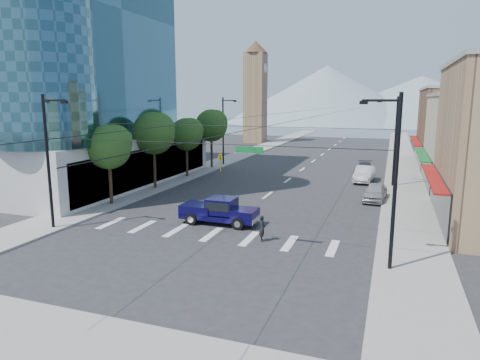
{
  "coord_description": "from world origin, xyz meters",
  "views": [
    {
      "loc": [
        10.54,
        -23.03,
        8.6
      ],
      "look_at": [
        0.43,
        5.25,
        3.0
      ],
      "focal_mm": 32.0,
      "sensor_mm": 36.0,
      "label": 1
    }
  ],
  "objects_px": {
    "pickup_truck": "(219,210)",
    "parked_car_mid": "(364,174)",
    "parked_car_near": "(375,192)",
    "parked_car_far": "(364,168)",
    "pedestrian": "(262,228)"
  },
  "relations": [
    {
      "from": "parked_car_near",
      "to": "parked_car_mid",
      "type": "bearing_deg",
      "value": 104.25
    },
    {
      "from": "parked_car_far",
      "to": "parked_car_near",
      "type": "bearing_deg",
      "value": -85.2
    },
    {
      "from": "pickup_truck",
      "to": "parked_car_mid",
      "type": "xyz_separation_m",
      "value": [
        8.62,
        19.95,
        -0.14
      ]
    },
    {
      "from": "parked_car_far",
      "to": "pickup_truck",
      "type": "bearing_deg",
      "value": -110.54
    },
    {
      "from": "parked_car_mid",
      "to": "parked_car_near",
      "type": "bearing_deg",
      "value": -76.93
    },
    {
      "from": "pedestrian",
      "to": "parked_car_mid",
      "type": "distance_m",
      "value": 23.04
    },
    {
      "from": "parked_car_near",
      "to": "parked_car_mid",
      "type": "distance_m",
      "value": 9.02
    },
    {
      "from": "pedestrian",
      "to": "parked_car_near",
      "type": "relative_size",
      "value": 0.37
    },
    {
      "from": "parked_car_mid",
      "to": "parked_car_far",
      "type": "bearing_deg",
      "value": 97.03
    },
    {
      "from": "parked_car_near",
      "to": "pedestrian",
      "type": "bearing_deg",
      "value": -109.31
    },
    {
      "from": "parked_car_mid",
      "to": "parked_car_far",
      "type": "relative_size",
      "value": 1.1
    },
    {
      "from": "pedestrian",
      "to": "parked_car_near",
      "type": "xyz_separation_m",
      "value": [
        6.12,
        13.67,
        -0.06
      ]
    },
    {
      "from": "pickup_truck",
      "to": "parked_car_near",
      "type": "relative_size",
      "value": 1.25
    },
    {
      "from": "pickup_truck",
      "to": "parked_car_mid",
      "type": "relative_size",
      "value": 1.09
    },
    {
      "from": "parked_car_near",
      "to": "parked_car_far",
      "type": "bearing_deg",
      "value": 101.99
    }
  ]
}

